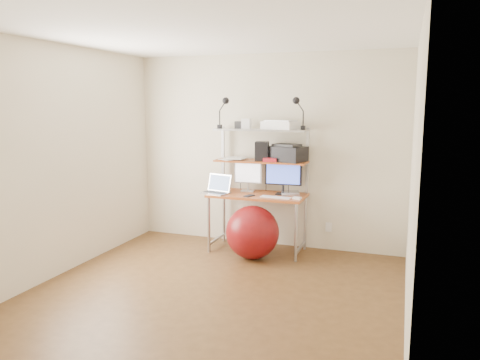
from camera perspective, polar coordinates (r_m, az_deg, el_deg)
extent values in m
plane|color=brown|center=(4.80, -3.20, -13.53)|extent=(3.60, 3.60, 0.00)
plane|color=white|center=(4.48, -3.50, 17.46)|extent=(3.60, 3.60, 0.00)
plane|color=beige|center=(6.16, 3.20, 3.55)|extent=(3.60, 0.00, 3.60)
plane|color=beige|center=(2.93, -17.23, -3.17)|extent=(3.60, 0.00, 3.60)
plane|color=beige|center=(5.43, -21.14, 2.18)|extent=(0.00, 3.60, 3.60)
plane|color=beige|center=(4.13, 20.35, 0.18)|extent=(0.00, 3.60, 3.60)
cube|color=#B15522|center=(5.89, 2.16, -1.86)|extent=(1.20, 0.60, 0.03)
cylinder|color=#A6A7AB|center=(5.93, -3.81, -5.47)|extent=(0.04, 0.04, 0.71)
cylinder|color=#A6A7AB|center=(6.40, -1.96, -4.37)|extent=(0.04, 0.04, 0.71)
cylinder|color=#A6A7AB|center=(5.59, 6.85, -6.42)|extent=(0.04, 0.04, 0.71)
cylinder|color=#A6A7AB|center=(6.09, 7.94, -5.16)|extent=(0.04, 0.04, 0.71)
cube|color=#A6A7AB|center=(6.26, -2.08, 2.73)|extent=(0.03, 0.04, 0.84)
cube|color=#A6A7AB|center=(5.94, 8.21, 2.29)|extent=(0.03, 0.04, 0.84)
cube|color=#B15522|center=(5.95, 2.56, 2.29)|extent=(1.18, 0.34, 0.02)
cube|color=#A6A7AB|center=(5.92, 2.59, 6.14)|extent=(1.18, 0.34, 0.02)
cube|color=white|center=(6.13, 10.76, -5.66)|extent=(0.08, 0.01, 0.12)
cube|color=silver|center=(6.06, 0.94, -1.33)|extent=(0.18, 0.15, 0.01)
cylinder|color=silver|center=(6.07, 1.00, -0.81)|extent=(0.03, 0.03, 0.09)
cube|color=silver|center=(6.04, 1.01, 0.88)|extent=(0.36, 0.07, 0.27)
plane|color=white|center=(6.03, 0.96, 0.86)|extent=(0.32, 0.04, 0.33)
cube|color=black|center=(5.88, 5.22, -1.70)|extent=(0.17, 0.14, 0.01)
cylinder|color=black|center=(5.88, 5.28, -1.11)|extent=(0.03, 0.03, 0.10)
cube|color=black|center=(5.85, 5.31, 0.74)|extent=(0.47, 0.05, 0.28)
plane|color=blue|center=(5.84, 5.27, 0.71)|extent=(0.42, 0.02, 0.42)
cube|color=#BABBBF|center=(5.94, -2.99, -1.56)|extent=(0.38, 0.31, 0.02)
cube|color=#2F2F31|center=(5.93, -2.99, -1.46)|extent=(0.31, 0.21, 0.00)
cube|color=#BABBBF|center=(6.01, -2.34, -0.30)|extent=(0.34, 0.15, 0.22)
plane|color=#6D88B7|center=(6.01, -2.34, -0.30)|extent=(0.32, 0.15, 0.30)
cube|color=white|center=(5.67, 4.36, -2.11)|extent=(0.38, 0.14, 0.01)
cube|color=white|center=(5.60, 6.96, -2.21)|extent=(0.11, 0.08, 0.03)
cube|color=#BABBBF|center=(5.85, 6.13, -1.63)|extent=(0.27, 0.27, 0.04)
cube|color=black|center=(5.75, 1.12, -1.93)|extent=(0.12, 0.16, 0.01)
cube|color=black|center=(5.89, 5.72, 3.20)|extent=(0.53, 0.44, 0.19)
cube|color=#2F2F31|center=(5.88, 5.73, 4.25)|extent=(0.37, 0.31, 0.03)
cube|color=black|center=(5.91, 2.70, 3.53)|extent=(0.19, 0.19, 0.24)
cube|color=red|center=(5.83, 3.68, 2.47)|extent=(0.18, 0.14, 0.05)
cube|color=white|center=(5.87, 4.97, 6.66)|extent=(0.49, 0.39, 0.10)
cube|color=silver|center=(5.87, 4.98, 7.20)|extent=(0.41, 0.31, 0.02)
cube|color=white|center=(5.97, 0.76, 6.89)|extent=(0.12, 0.10, 0.13)
cube|color=#2F2F31|center=(6.03, -0.18, 6.74)|extent=(0.11, 0.11, 0.09)
cube|color=black|center=(6.04, -2.49, 6.54)|extent=(0.05, 0.06, 0.05)
cylinder|color=black|center=(6.04, -2.50, 7.60)|extent=(0.02, 0.02, 0.17)
sphere|color=black|center=(6.00, -1.75, 9.64)|extent=(0.09, 0.09, 0.09)
cube|color=black|center=(5.75, 7.69, 6.33)|extent=(0.05, 0.06, 0.05)
cylinder|color=black|center=(5.75, 7.71, 7.44)|extent=(0.02, 0.02, 0.17)
sphere|color=black|center=(5.75, 6.86, 9.60)|extent=(0.09, 0.09, 0.09)
sphere|color=maroon|center=(5.70, 1.53, -6.39)|extent=(0.65, 0.65, 0.65)
cube|color=white|center=(6.10, -1.12, 2.59)|extent=(0.28, 0.33, 0.00)
cube|color=white|center=(6.03, -1.08, 2.56)|extent=(0.33, 0.35, 0.00)
cube|color=white|center=(6.11, -0.88, 2.70)|extent=(0.26, 0.31, 0.00)
cube|color=white|center=(6.03, -0.37, 2.66)|extent=(0.22, 0.29, 0.00)
cube|color=white|center=(6.06, -0.68, 2.74)|extent=(0.26, 0.32, 0.00)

